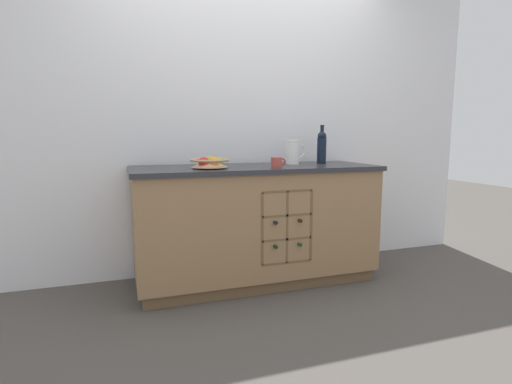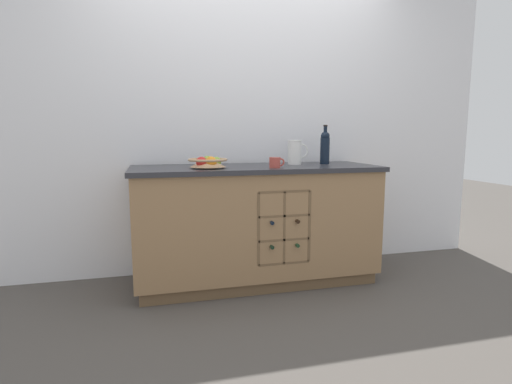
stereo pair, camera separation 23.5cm
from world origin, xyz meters
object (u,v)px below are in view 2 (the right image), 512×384
(fruit_bowl, at_px, (208,162))
(ceramic_mug, at_px, (275,163))
(standing_wine_bottle, at_px, (325,147))
(white_pitcher, at_px, (295,152))

(fruit_bowl, height_order, ceramic_mug, fruit_bowl)
(standing_wine_bottle, bearing_deg, fruit_bowl, -169.33)
(fruit_bowl, relative_size, ceramic_mug, 2.46)
(standing_wine_bottle, bearing_deg, ceramic_mug, -151.96)
(fruit_bowl, height_order, white_pitcher, white_pitcher)
(white_pitcher, relative_size, standing_wine_bottle, 0.62)
(standing_wine_bottle, bearing_deg, white_pitcher, 176.92)
(fruit_bowl, bearing_deg, standing_wine_bottle, 10.67)
(fruit_bowl, bearing_deg, ceramic_mug, -10.03)
(fruit_bowl, distance_m, white_pitcher, 0.75)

